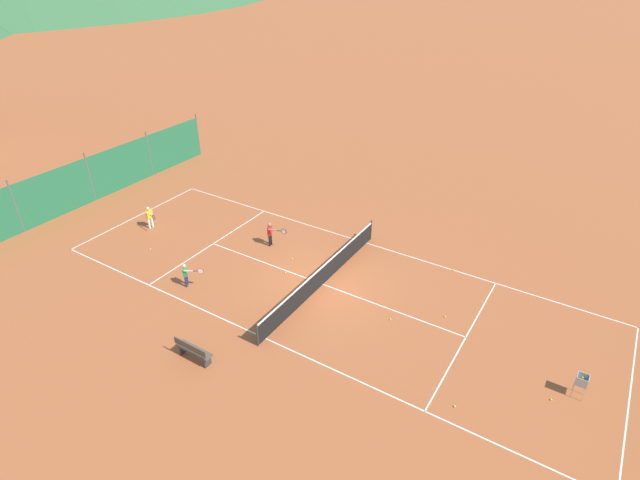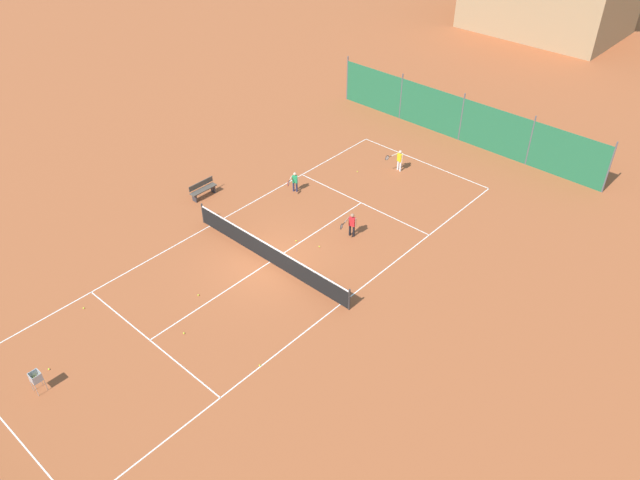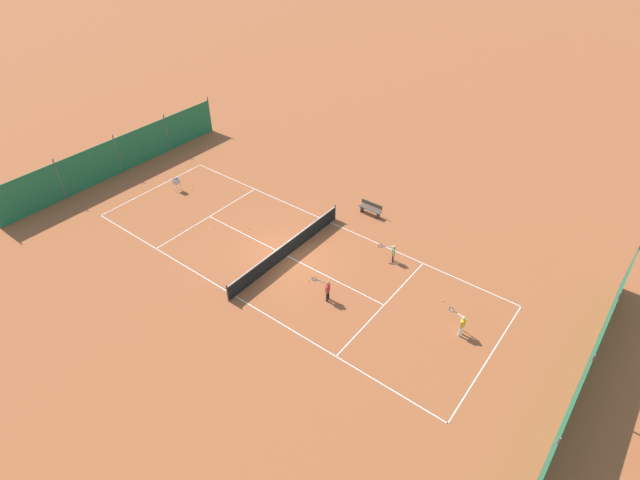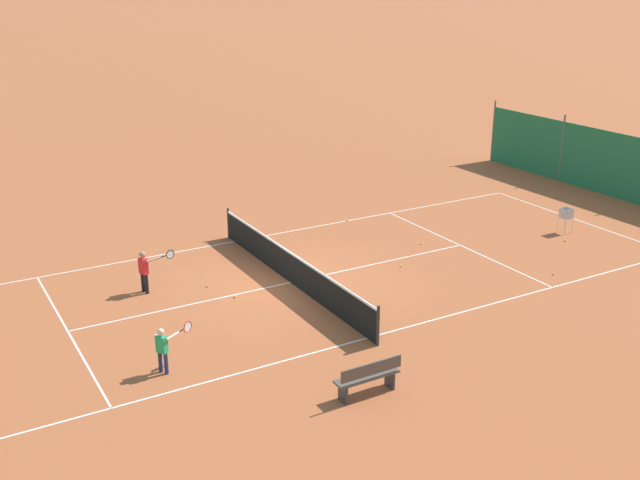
% 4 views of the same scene
% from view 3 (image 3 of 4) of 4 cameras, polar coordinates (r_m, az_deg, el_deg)
% --- Properties ---
extents(ground_plane, '(600.00, 600.00, 0.00)m').
position_cam_3_polar(ground_plane, '(28.21, -3.77, -1.83)').
color(ground_plane, '#A8542D').
extents(court_line_markings, '(8.25, 23.85, 0.01)m').
position_cam_3_polar(court_line_markings, '(28.21, -3.77, -1.82)').
color(court_line_markings, white).
rests_on(court_line_markings, ground).
extents(tennis_net, '(9.18, 0.08, 1.06)m').
position_cam_3_polar(tennis_net, '(27.90, -3.81, -1.03)').
color(tennis_net, '#2D2D2D').
rests_on(tennis_net, ground).
extents(windscreen_fence_far, '(17.28, 0.08, 2.90)m').
position_cam_3_polar(windscreen_fence_far, '(23.12, 27.73, -14.06)').
color(windscreen_fence_far, '#236B42').
rests_on(windscreen_fence_far, ground).
extents(windscreen_fence_near, '(17.28, 0.08, 2.90)m').
position_cam_3_polar(windscreen_fence_near, '(38.05, -22.10, 8.91)').
color(windscreen_fence_near, '#236B42').
rests_on(windscreen_fence_near, ground).
extents(player_far_service, '(0.41, 1.07, 1.24)m').
position_cam_3_polar(player_far_service, '(25.04, 0.80, -5.63)').
color(player_far_service, black).
rests_on(player_far_service, ground).
extents(player_near_baseline, '(0.55, 0.98, 1.21)m').
position_cam_3_polar(player_near_baseline, '(24.32, 15.88, -9.19)').
color(player_near_baseline, white).
rests_on(player_near_baseline, ground).
extents(player_near_service, '(0.48, 0.96, 1.11)m').
position_cam_3_polar(player_near_service, '(27.68, 8.29, -1.36)').
color(player_near_service, '#23284C').
rests_on(player_near_service, ground).
extents(tennis_ball_by_net_left, '(0.07, 0.07, 0.07)m').
position_cam_3_polar(tennis_ball_by_net_left, '(30.94, -12.12, 1.41)').
color(tennis_ball_by_net_left, '#CCE033').
rests_on(tennis_ball_by_net_left, ground).
extents(tennis_ball_service_box, '(0.07, 0.07, 0.07)m').
position_cam_3_polar(tennis_ball_service_box, '(34.33, -9.15, 5.74)').
color(tennis_ball_service_box, '#CCE033').
rests_on(tennis_ball_service_box, ground).
extents(tennis_ball_mid_court, '(0.07, 0.07, 0.07)m').
position_cam_3_polar(tennis_ball_mid_court, '(27.38, -0.54, -3.08)').
color(tennis_ball_mid_court, '#CCE033').
rests_on(tennis_ball_mid_court, ground).
extents(tennis_ball_far_corner, '(0.07, 0.07, 0.07)m').
position_cam_3_polar(tennis_ball_far_corner, '(28.85, -15.88, -2.33)').
color(tennis_ball_far_corner, '#CCE033').
rests_on(tennis_ball_far_corner, ground).
extents(tennis_ball_near_corner, '(0.07, 0.07, 0.07)m').
position_cam_3_polar(tennis_ball_near_corner, '(26.19, 13.85, -6.74)').
color(tennis_ball_near_corner, '#CCE033').
rests_on(tennis_ball_near_corner, ground).
extents(tennis_ball_by_net_right, '(0.07, 0.07, 0.07)m').
position_cam_3_polar(tennis_ball_by_net_right, '(30.52, -8.09, 1.38)').
color(tennis_ball_by_net_right, '#CCE033').
rests_on(tennis_ball_by_net_right, ground).
extents(tennis_ball_alley_right, '(0.07, 0.07, 0.07)m').
position_cam_3_polar(tennis_ball_alley_right, '(35.01, -14.40, 5.66)').
color(tennis_ball_alley_right, '#CCE033').
rests_on(tennis_ball_alley_right, ground).
extents(tennis_ball_alley_left, '(0.07, 0.07, 0.07)m').
position_cam_3_polar(tennis_ball_alley_left, '(26.55, -1.33, -4.63)').
color(tennis_ball_alley_left, '#CCE033').
rests_on(tennis_ball_alley_left, ground).
extents(ball_hopper, '(0.36, 0.36, 0.89)m').
position_cam_3_polar(ball_hopper, '(34.85, -16.10, 6.39)').
color(ball_hopper, '#B7B7BC').
rests_on(ball_hopper, ground).
extents(courtside_bench, '(0.36, 1.50, 0.84)m').
position_cam_3_polar(courtside_bench, '(31.37, 5.82, 3.62)').
color(courtside_bench, '#51473D').
rests_on(courtside_bench, ground).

